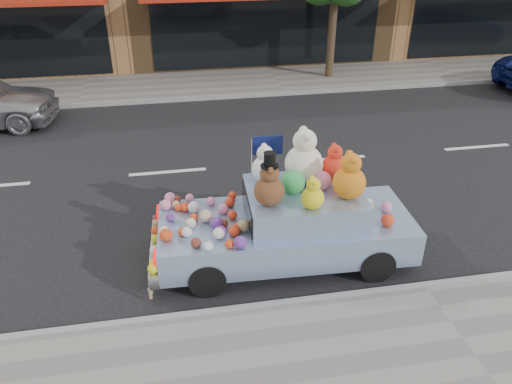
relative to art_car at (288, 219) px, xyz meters
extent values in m
plane|color=black|center=(1.99, 3.74, -0.82)|extent=(120.00, 120.00, 0.00)
cube|color=gray|center=(1.99, -2.76, -0.76)|extent=(60.00, 3.00, 0.12)
cube|color=gray|center=(1.99, 10.24, -0.76)|extent=(60.00, 3.00, 0.12)
cube|color=gray|center=(1.99, -1.26, -0.75)|extent=(60.00, 0.12, 0.13)
cube|color=gray|center=(1.99, 8.74, -0.75)|extent=(60.00, 0.12, 0.13)
cube|color=black|center=(1.99, 11.72, 0.58)|extent=(8.50, 0.06, 2.40)
cube|color=black|center=(11.99, 11.72, 0.58)|extent=(8.50, 0.06, 2.40)
cylinder|color=#38281C|center=(3.99, 10.24, 0.78)|extent=(0.28, 0.28, 3.20)
cylinder|color=black|center=(1.32, -0.85, -0.52)|extent=(0.61, 0.23, 0.60)
cylinder|color=black|center=(1.39, 0.71, -0.52)|extent=(0.61, 0.23, 0.60)
cylinder|color=black|center=(-1.47, -0.73, -0.52)|extent=(0.61, 0.23, 0.60)
cylinder|color=black|center=(-1.41, 0.83, -0.52)|extent=(0.61, 0.23, 0.60)
cube|color=#859FC7|center=(-0.04, -0.01, -0.27)|extent=(4.37, 1.88, 0.60)
cube|color=#859FC7|center=(0.26, -0.02, 0.28)|extent=(1.96, 1.58, 0.50)
cube|color=silver|center=(-2.26, 0.09, -0.42)|extent=(0.24, 1.79, 0.26)
cube|color=red|center=(-2.24, -0.59, -0.10)|extent=(0.07, 0.28, 0.16)
cube|color=red|center=(-2.18, 0.77, -0.10)|extent=(0.07, 0.28, 0.16)
cube|color=black|center=(-0.69, 0.02, 0.28)|extent=(0.10, 1.30, 0.40)
sphere|color=#563018|center=(-0.41, -0.34, 0.78)|extent=(0.49, 0.49, 0.49)
sphere|color=#563018|center=(-0.41, -0.34, 1.09)|extent=(0.30, 0.30, 0.30)
sphere|color=#563018|center=(-0.41, -0.45, 1.19)|extent=(0.11, 0.11, 0.11)
sphere|color=#563018|center=(-0.41, -0.24, 1.19)|extent=(0.11, 0.11, 0.11)
cylinder|color=black|center=(-0.41, -0.34, 1.22)|extent=(0.29, 0.29, 0.02)
cylinder|color=black|center=(-0.41, -0.34, 1.33)|extent=(0.18, 0.18, 0.22)
sphere|color=beige|center=(0.32, 0.33, 0.86)|extent=(0.65, 0.65, 0.65)
sphere|color=beige|center=(0.32, 0.33, 1.28)|extent=(0.40, 0.40, 0.40)
sphere|color=beige|center=(0.32, 0.19, 1.41)|extent=(0.15, 0.15, 0.15)
sphere|color=beige|center=(0.32, 0.47, 1.41)|extent=(0.15, 0.15, 0.15)
sphere|color=#C66812|center=(0.89, -0.35, 0.80)|extent=(0.54, 0.54, 0.54)
sphere|color=#C66812|center=(0.89, -0.35, 1.15)|extent=(0.33, 0.33, 0.33)
sphere|color=#C66812|center=(0.89, -0.46, 1.25)|extent=(0.13, 0.13, 0.13)
sphere|color=#C66812|center=(0.89, -0.23, 1.25)|extent=(0.13, 0.13, 0.13)
sphere|color=red|center=(0.87, 0.35, 0.74)|extent=(0.42, 0.42, 0.42)
sphere|color=red|center=(0.87, 0.35, 1.02)|extent=(0.26, 0.26, 0.26)
sphere|color=red|center=(0.87, 0.26, 1.10)|extent=(0.10, 0.10, 0.10)
sphere|color=red|center=(0.87, 0.45, 1.10)|extent=(0.10, 0.10, 0.10)
sphere|color=white|center=(-0.32, 0.46, 0.76)|extent=(0.45, 0.45, 0.45)
sphere|color=white|center=(-0.32, 0.46, 1.05)|extent=(0.28, 0.28, 0.28)
sphere|color=white|center=(-0.32, 0.36, 1.14)|extent=(0.11, 0.11, 0.11)
sphere|color=white|center=(-0.32, 0.55, 1.14)|extent=(0.11, 0.11, 0.11)
sphere|color=gold|center=(0.23, -0.57, 0.71)|extent=(0.36, 0.36, 0.36)
sphere|color=gold|center=(0.23, -0.57, 0.95)|extent=(0.22, 0.22, 0.22)
sphere|color=gold|center=(0.23, -0.65, 1.02)|extent=(0.09, 0.09, 0.09)
sphere|color=gold|center=(0.23, -0.49, 1.02)|extent=(0.09, 0.09, 0.09)
sphere|color=green|center=(0.06, -0.01, 0.71)|extent=(0.40, 0.40, 0.40)
sphere|color=pink|center=(0.56, 0.02, 0.68)|extent=(0.32, 0.32, 0.32)
sphere|color=pink|center=(-1.62, 0.81, 0.11)|extent=(0.16, 0.16, 0.16)
sphere|color=red|center=(-0.98, -0.38, 0.13)|extent=(0.19, 0.19, 0.19)
sphere|color=silver|center=(-1.73, -0.28, 0.12)|extent=(0.17, 0.17, 0.17)
sphere|color=#947C51|center=(-0.81, -0.28, 0.14)|extent=(0.21, 0.21, 0.21)
sphere|color=red|center=(-1.97, 0.84, 0.12)|extent=(0.17, 0.17, 0.17)
sphere|color=maroon|center=(-1.84, 0.83, 0.10)|extent=(0.14, 0.14, 0.14)
sphere|color=beige|center=(-2.08, -0.19, 0.12)|extent=(0.18, 0.18, 0.18)
sphere|color=red|center=(-1.10, -0.70, 0.11)|extent=(0.15, 0.15, 0.15)
sphere|color=maroon|center=(-1.61, -0.59, 0.11)|extent=(0.16, 0.16, 0.16)
sphere|color=red|center=(-0.94, 0.11, 0.11)|extent=(0.16, 0.16, 0.16)
sphere|color=#59287C|center=(-1.97, 0.23, 0.11)|extent=(0.15, 0.15, 0.15)
sphere|color=pink|center=(-2.04, 0.62, 0.13)|extent=(0.19, 0.19, 0.19)
sphere|color=red|center=(-1.80, -0.23, 0.10)|extent=(0.14, 0.14, 0.14)
sphere|color=silver|center=(-1.57, 0.45, 0.14)|extent=(0.21, 0.21, 0.21)
sphere|color=pink|center=(-1.96, 0.84, 0.13)|extent=(0.20, 0.20, 0.20)
sphere|color=#59287C|center=(-0.93, -0.73, 0.14)|extent=(0.21, 0.21, 0.21)
sphere|color=red|center=(-0.85, 0.78, 0.11)|extent=(0.15, 0.15, 0.15)
sphere|color=#947C51|center=(-1.86, 0.63, 0.11)|extent=(0.15, 0.15, 0.15)
sphere|color=red|center=(-0.89, -0.24, 0.10)|extent=(0.14, 0.14, 0.14)
sphere|color=pink|center=(-1.25, 0.64, 0.11)|extent=(0.16, 0.16, 0.16)
sphere|color=red|center=(-2.05, -0.33, 0.14)|extent=(0.21, 0.21, 0.21)
sphere|color=silver|center=(-1.43, -0.71, 0.11)|extent=(0.15, 0.15, 0.15)
sphere|color=beige|center=(-1.65, -0.02, 0.12)|extent=(0.17, 0.17, 0.17)
sphere|color=#59287C|center=(-1.19, -0.36, 0.13)|extent=(0.19, 0.19, 0.19)
sphere|color=beige|center=(-1.19, -0.28, 0.10)|extent=(0.13, 0.13, 0.13)
sphere|color=red|center=(-0.93, 0.53, 0.12)|extent=(0.17, 0.17, 0.17)
sphere|color=red|center=(-1.82, 0.54, 0.10)|extent=(0.13, 0.13, 0.13)
sphere|color=#59287C|center=(-1.24, -0.12, 0.14)|extent=(0.20, 0.20, 0.20)
sphere|color=maroon|center=(-1.11, -0.09, 0.10)|extent=(0.14, 0.14, 0.14)
sphere|color=beige|center=(-1.24, -0.42, 0.13)|extent=(0.19, 0.19, 0.19)
sphere|color=red|center=(-1.58, 0.17, 0.10)|extent=(0.14, 0.14, 0.14)
sphere|color=red|center=(-1.71, 0.51, 0.12)|extent=(0.16, 0.16, 0.16)
sphere|color=pink|center=(-1.08, 0.31, 0.13)|extent=(0.18, 0.18, 0.18)
sphere|color=#D8A88C|center=(-1.39, 0.10, 0.15)|extent=(0.22, 0.22, 0.22)
sphere|color=gold|center=(-2.29, -0.70, -0.20)|extent=(0.17, 0.17, 0.17)
sphere|color=silver|center=(-2.27, -0.21, -0.21)|extent=(0.15, 0.15, 0.15)
sphere|color=#947C51|center=(-2.24, 0.59, -0.21)|extent=(0.14, 0.14, 0.14)
sphere|color=red|center=(-2.25, 0.35, -0.21)|extent=(0.16, 0.16, 0.16)
sphere|color=gold|center=(-2.29, -0.54, -0.22)|extent=(0.14, 0.14, 0.14)
sphere|color=maroon|center=(-2.23, 0.77, -0.22)|extent=(0.13, 0.13, 0.13)
sphere|color=gold|center=(-2.26, 0.14, -0.22)|extent=(0.14, 0.14, 0.14)
sphere|color=#947C51|center=(1.36, -0.13, 0.15)|extent=(0.23, 0.23, 0.23)
sphere|color=beige|center=(1.44, 0.06, 0.12)|extent=(0.18, 0.18, 0.18)
sphere|color=pink|center=(1.71, -0.13, 0.13)|extent=(0.20, 0.20, 0.20)
sphere|color=red|center=(1.55, -0.55, 0.14)|extent=(0.22, 0.22, 0.22)
cylinder|color=#997A54|center=(-2.38, -0.76, -0.65)|extent=(0.06, 0.06, 0.17)
sphere|color=#997A54|center=(-2.38, -0.76, -0.56)|extent=(0.07, 0.07, 0.07)
cylinder|color=#997A54|center=(-2.37, -0.63, -0.65)|extent=(0.06, 0.06, 0.17)
sphere|color=#997A54|center=(-2.37, -0.63, -0.56)|extent=(0.07, 0.07, 0.07)
cylinder|color=#997A54|center=(-2.37, -0.51, -0.65)|extent=(0.06, 0.06, 0.17)
sphere|color=#997A54|center=(-2.37, -0.51, -0.56)|extent=(0.07, 0.07, 0.07)
cylinder|color=#997A54|center=(-2.36, -0.39, -0.65)|extent=(0.06, 0.06, 0.17)
sphere|color=#997A54|center=(-2.36, -0.39, -0.56)|extent=(0.07, 0.07, 0.07)
cylinder|color=#997A54|center=(-2.36, -0.27, -0.65)|extent=(0.06, 0.06, 0.17)
sphere|color=#997A54|center=(-2.36, -0.27, -0.56)|extent=(0.07, 0.07, 0.07)
cylinder|color=#997A54|center=(-2.35, -0.15, -0.65)|extent=(0.06, 0.06, 0.17)
sphere|color=#997A54|center=(-2.35, -0.15, -0.56)|extent=(0.07, 0.07, 0.07)
cylinder|color=#997A54|center=(-2.35, -0.03, -0.65)|extent=(0.06, 0.06, 0.17)
sphere|color=#997A54|center=(-2.35, -0.03, -0.56)|extent=(0.07, 0.07, 0.07)
cylinder|color=#997A54|center=(-2.34, 0.09, -0.65)|extent=(0.06, 0.06, 0.17)
sphere|color=#997A54|center=(-2.34, 0.09, -0.56)|extent=(0.07, 0.07, 0.07)
cylinder|color=#997A54|center=(-2.33, 0.21, -0.65)|extent=(0.06, 0.06, 0.17)
sphere|color=#997A54|center=(-2.33, 0.21, -0.56)|extent=(0.07, 0.07, 0.07)
cylinder|color=#997A54|center=(-2.33, 0.34, -0.65)|extent=(0.06, 0.06, 0.17)
sphere|color=#997A54|center=(-2.33, 0.34, -0.56)|extent=(0.07, 0.07, 0.07)
cylinder|color=#997A54|center=(-2.32, 0.46, -0.65)|extent=(0.06, 0.06, 0.17)
sphere|color=#997A54|center=(-2.32, 0.46, -0.56)|extent=(0.07, 0.07, 0.07)
cylinder|color=#997A54|center=(-2.32, 0.58, -0.65)|extent=(0.06, 0.06, 0.17)
sphere|color=#997A54|center=(-2.32, 0.58, -0.56)|extent=(0.07, 0.07, 0.07)
cylinder|color=#997A54|center=(-2.31, 0.70, -0.65)|extent=(0.06, 0.06, 0.17)
sphere|color=#997A54|center=(-2.31, 0.70, -0.56)|extent=(0.07, 0.07, 0.07)
cylinder|color=#997A54|center=(-2.31, 0.82, -0.65)|extent=(0.06, 0.06, 0.17)
sphere|color=#997A54|center=(-2.31, 0.82, -0.56)|extent=(0.07, 0.07, 0.07)
cylinder|color=#997A54|center=(-2.30, 0.94, -0.65)|extent=(0.06, 0.06, 0.17)
sphere|color=#997A54|center=(-2.30, 0.94, -0.56)|extent=(0.07, 0.07, 0.07)
cylinder|color=silver|center=(-0.51, 0.66, 0.88)|extent=(0.02, 0.02, 0.70)
cube|color=#0C1447|center=(-0.23, 0.67, 1.09)|extent=(0.52, 0.04, 0.34)
camera|label=1|loc=(-1.81, -6.96, 4.60)|focal=35.00mm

